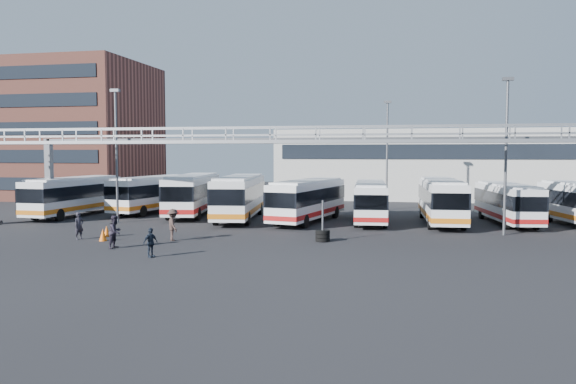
% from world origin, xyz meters
% --- Properties ---
extents(ground, '(140.00, 140.00, 0.00)m').
position_xyz_m(ground, '(0.00, 0.00, 0.00)').
color(ground, black).
rests_on(ground, ground).
extents(gantry, '(51.40, 5.15, 7.10)m').
position_xyz_m(gantry, '(0.00, 5.87, 5.51)').
color(gantry, gray).
rests_on(gantry, ground).
extents(apartment_building, '(18.00, 15.00, 16.00)m').
position_xyz_m(apartment_building, '(-34.00, 30.00, 8.00)').
color(apartment_building, brown).
rests_on(apartment_building, ground).
extents(warehouse, '(42.00, 14.00, 8.00)m').
position_xyz_m(warehouse, '(12.00, 38.00, 4.00)').
color(warehouse, '#9E9E99').
rests_on(warehouse, ground).
extents(light_pole_left, '(0.70, 0.35, 10.21)m').
position_xyz_m(light_pole_left, '(-16.00, 8.00, 5.73)').
color(light_pole_left, '#4C4F54').
rests_on(light_pole_left, ground).
extents(light_pole_mid, '(0.70, 0.35, 10.21)m').
position_xyz_m(light_pole_mid, '(12.00, 7.00, 5.73)').
color(light_pole_mid, '#4C4F54').
rests_on(light_pole_mid, ground).
extents(light_pole_back, '(0.70, 0.35, 10.21)m').
position_xyz_m(light_pole_back, '(4.00, 22.00, 5.73)').
color(light_pole_back, '#4C4F54').
rests_on(light_pole_back, ground).
extents(bus_0, '(3.02, 10.97, 3.30)m').
position_xyz_m(bus_0, '(-21.91, 11.40, 1.83)').
color(bus_0, silver).
rests_on(bus_0, ground).
extents(bus_1, '(4.22, 11.03, 3.27)m').
position_xyz_m(bus_1, '(-16.43, 15.51, 1.81)').
color(bus_1, silver).
rests_on(bus_1, ground).
extents(bus_2, '(4.39, 11.79, 3.50)m').
position_xyz_m(bus_2, '(-12.15, 13.93, 1.94)').
color(bus_2, silver).
rests_on(bus_2, ground).
extents(bus_3, '(4.11, 11.82, 3.52)m').
position_xyz_m(bus_3, '(-7.36, 11.76, 1.95)').
color(bus_3, silver).
rests_on(bus_3, ground).
extents(bus_4, '(4.63, 11.08, 3.28)m').
position_xyz_m(bus_4, '(-1.71, 11.37, 1.81)').
color(bus_4, silver).
rests_on(bus_4, ground).
extents(bus_5, '(3.03, 10.38, 3.11)m').
position_xyz_m(bus_5, '(3.05, 12.11, 1.72)').
color(bus_5, silver).
rests_on(bus_5, ground).
extents(bus_6, '(3.09, 11.21, 3.37)m').
position_xyz_m(bus_6, '(8.36, 12.35, 1.87)').
color(bus_6, silver).
rests_on(bus_6, ground).
extents(bus_7, '(3.60, 10.26, 3.05)m').
position_xyz_m(bus_7, '(13.23, 13.20, 1.69)').
color(bus_7, silver).
rests_on(bus_7, ground).
extents(pedestrian_a, '(0.62, 0.73, 1.70)m').
position_xyz_m(pedestrian_a, '(-14.17, -0.18, 0.85)').
color(pedestrian_a, '#232129').
rests_on(pedestrian_a, ground).
extents(pedestrian_b, '(0.77, 0.96, 1.87)m').
position_xyz_m(pedestrian_b, '(-10.35, -2.68, 0.94)').
color(pedestrian_b, black).
rests_on(pedestrian_b, ground).
extents(pedestrian_c, '(1.32, 1.46, 1.96)m').
position_xyz_m(pedestrian_c, '(-8.22, 0.47, 0.98)').
color(pedestrian_c, '#322521').
rests_on(pedestrian_c, ground).
extents(pedestrian_d, '(0.72, 0.97, 1.53)m').
position_xyz_m(pedestrian_d, '(-7.18, -4.88, 0.76)').
color(pedestrian_d, '#19212E').
rests_on(pedestrian_d, ground).
extents(cone_left, '(0.63, 0.63, 0.76)m').
position_xyz_m(cone_left, '(-12.41, -0.44, 0.38)').
color(cone_left, '#D3560B').
rests_on(cone_left, ground).
extents(cone_right, '(0.52, 0.52, 0.69)m').
position_xyz_m(cone_right, '(-13.16, 1.31, 0.35)').
color(cone_right, '#D3560B').
rests_on(cone_right, ground).
extents(tire_stack, '(0.88, 0.88, 2.50)m').
position_xyz_m(tire_stack, '(0.77, 2.05, 0.42)').
color(tire_stack, black).
rests_on(tire_stack, ground).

